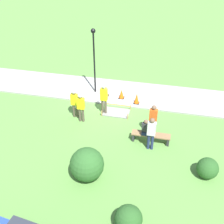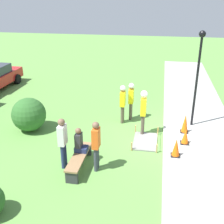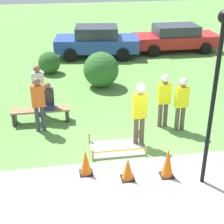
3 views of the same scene
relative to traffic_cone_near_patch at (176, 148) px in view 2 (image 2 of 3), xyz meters
The scene contains 15 objects.
ground_plane 1.68m from the traffic_cone_near_patch, 16.05° to the left, with size 60.00×60.00×0.00m, color #5B8E42.
sidewalk 1.95m from the traffic_cone_near_patch, 35.34° to the right, with size 28.00×3.10×0.10m.
wet_concrete_patch 1.59m from the traffic_cone_near_patch, 49.14° to the left, with size 1.56×1.00×0.35m.
traffic_cone_near_patch is the anchor object (origin of this frame).
traffic_cone_far_patch 1.08m from the traffic_cone_near_patch, 21.24° to the right, with size 0.34×0.34×0.61m.
traffic_cone_sidewalk_edge 2.05m from the traffic_cone_near_patch, 12.03° to the right, with size 0.34×0.34×0.81m.
park_bench 3.50m from the traffic_cone_near_patch, 110.14° to the left, with size 1.93×0.44×0.48m.
person_seated_on_bench 3.48m from the traffic_cone_near_patch, 105.27° to the left, with size 0.36×0.44×0.89m.
worker_supervisor 3.65m from the traffic_cone_near_patch, 40.79° to the left, with size 0.40×0.26×1.80m.
worker_assistant 2.28m from the traffic_cone_near_patch, 38.36° to the left, with size 0.40×0.28×1.96m.
worker_trainee 3.82m from the traffic_cone_near_patch, 32.36° to the left, with size 0.40×0.26×1.79m.
bystander_in_orange_shirt 2.99m from the traffic_cone_near_patch, 114.13° to the left, with size 0.40×0.24×1.79m.
bystander_in_gray_shirt 4.06m from the traffic_cone_near_patch, 107.83° to the left, with size 0.40×0.24×1.83m.
lamppost_near 3.73m from the traffic_cone_near_patch, 15.77° to the right, with size 0.28×0.28×4.13m.
shrub_rounded_far 6.36m from the traffic_cone_near_patch, 78.88° to the left, with size 1.47×1.47×1.47m.
Camera 2 is at (-10.64, 0.29, 5.59)m, focal length 45.00 mm.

